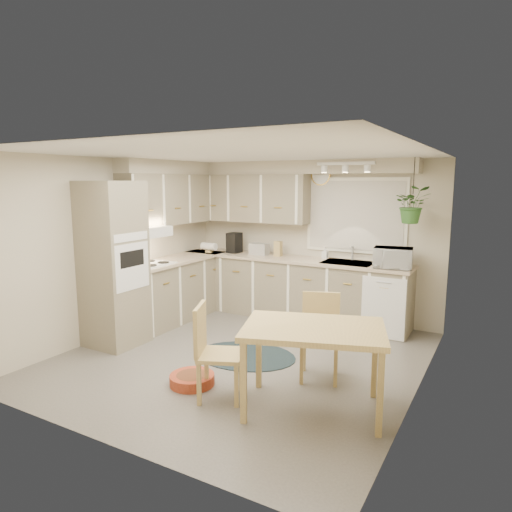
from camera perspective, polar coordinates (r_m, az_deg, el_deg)
name	(u,v)px	position (r m, az deg, el deg)	size (l,w,h in m)	color
floor	(242,357)	(5.61, -1.79, -12.56)	(4.20, 4.20, 0.00)	#6A635D
ceiling	(241,153)	(5.22, -1.92, 12.69)	(4.20, 4.20, 0.00)	white
wall_back	(311,239)	(7.15, 6.90, 2.07)	(4.00, 0.04, 2.40)	#C0B69F
wall_front	(99,299)	(3.69, -19.04, -5.16)	(4.00, 0.04, 2.40)	#C0B69F
wall_left	(117,247)	(6.54, -17.03, 1.06)	(0.04, 4.20, 2.40)	#C0B69F
wall_right	(422,277)	(4.60, 20.01, -2.43)	(0.04, 4.20, 2.40)	#C0B69F
base_cab_left	(176,290)	(7.11, -9.95, -4.20)	(0.60, 1.85, 0.90)	gray
base_cab_back	(291,289)	(7.09, 4.35, -4.11)	(3.60, 0.60, 0.90)	gray
counter_left	(176,260)	(7.01, -9.99, -0.47)	(0.64, 1.89, 0.04)	#C8AE92
counter_back	(291,259)	(6.99, 4.36, -0.38)	(3.64, 0.64, 0.04)	#C8AE92
oven_stack	(113,264)	(6.07, -17.39, -0.99)	(0.65, 0.65, 2.10)	gray
wall_oven_face	(132,267)	(5.85, -15.23, -1.28)	(0.02, 0.56, 0.58)	silver
upper_cab_left	(172,199)	(7.09, -10.41, 7.00)	(0.35, 2.00, 0.75)	gray
upper_cab_back	(250,198)	(7.38, -0.78, 7.23)	(2.00, 0.35, 0.75)	gray
soffit_left	(170,167)	(7.11, -10.68, 10.83)	(0.30, 2.00, 0.20)	#C0B69F
soffit_back	(296,167)	(7.04, 5.06, 10.97)	(3.60, 0.30, 0.20)	#C0B69F
cooktop	(150,264)	(6.57, -13.10, -0.99)	(0.52, 0.58, 0.02)	silver
range_hood	(148,232)	(6.52, -13.38, 2.96)	(0.40, 0.60, 0.14)	silver
window_blinds	(355,215)	(6.84, 12.31, 4.97)	(1.40, 0.02, 1.00)	beige
window_frame	(355,215)	(6.85, 12.33, 4.98)	(1.50, 0.02, 1.10)	white
sink	(348,265)	(6.68, 11.41, -1.16)	(0.70, 0.48, 0.10)	#B3B5BB
dishwasher_front	(383,308)	(6.33, 15.60, -6.30)	(0.58, 0.01, 0.83)	silver
track_light_bar	(345,163)	(6.34, 11.12, 11.29)	(0.80, 0.04, 0.04)	silver
wall_clock	(321,175)	(7.01, 8.11, 9.94)	(0.30, 0.30, 0.03)	#E1B44F
dining_table	(313,368)	(4.33, 7.13, -13.75)	(1.26, 0.84, 0.80)	tan
chair_left	(221,352)	(4.50, -4.45, -11.90)	(0.43, 0.43, 0.93)	tan
chair_back	(320,338)	(4.95, 7.97, -10.10)	(0.42, 0.42, 0.91)	tan
braided_rug	(245,356)	(5.66, -1.34, -12.34)	(1.24, 0.93, 0.01)	black
pet_bed	(192,380)	(4.96, -7.99, -15.05)	(0.47, 0.47, 0.11)	#A73D21
microwave	(393,256)	(6.38, 16.75, 0.05)	(0.50, 0.28, 0.34)	silver
soap_bottle	(325,256)	(6.93, 8.62, -0.02)	(0.08, 0.18, 0.08)	silver
hanging_plant	(412,209)	(6.27, 18.94, 5.59)	(0.44, 0.49, 0.38)	#2F5F26
coffee_maker	(234,243)	(7.45, -2.73, 1.67)	(0.18, 0.22, 0.33)	black
toaster	(259,249)	(7.25, 0.41, 0.88)	(0.30, 0.17, 0.18)	#B3B5BB
knife_block	(278,249)	(7.12, 2.78, 0.93)	(0.11, 0.11, 0.23)	tan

